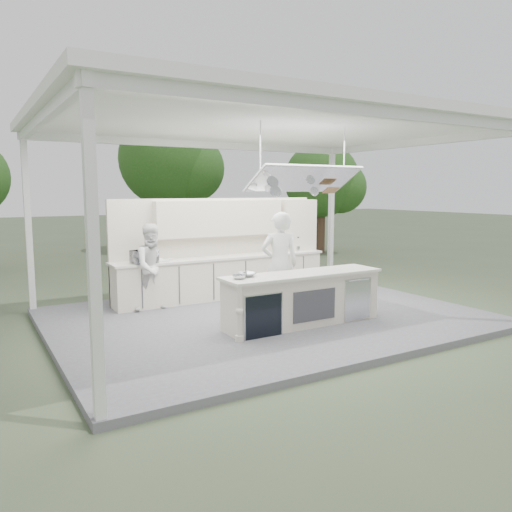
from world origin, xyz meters
TOP-DOWN VIEW (x-y plane):
  - ground at (0.00, 0.00)m, footprint 90.00×90.00m
  - stage_deck at (0.00, 0.00)m, footprint 8.00×6.00m
  - tent at (0.00, -0.01)m, footprint 8.20×6.20m
  - demo_island at (0.18, -0.91)m, footprint 3.10×0.79m
  - back_counter at (0.00, 1.90)m, footprint 5.08×0.72m
  - back_wall_unit at (0.44, 2.11)m, footprint 5.05×0.48m
  - tree_cluster at (-0.16, 9.77)m, footprint 19.55×9.40m
  - head_chef at (0.19, -0.15)m, footprint 0.85×0.69m
  - sous_chef at (-1.75, 1.55)m, footprint 0.90×0.73m
  - toaster_oven at (-1.90, 1.70)m, footprint 0.56×0.45m
  - bowl_large at (-0.86, -0.74)m, footprint 0.37×0.37m
  - bowl_small at (-1.10, -0.88)m, footprint 0.26×0.26m

SIDE VIEW (x-z plane):
  - ground at x=0.00m, z-range 0.00..0.00m
  - stage_deck at x=0.00m, z-range 0.00..0.12m
  - demo_island at x=0.18m, z-range 0.12..1.07m
  - back_counter at x=0.00m, z-range 0.12..1.07m
  - sous_chef at x=-1.75m, z-range 0.12..1.88m
  - bowl_small at x=-1.10m, z-range 1.07..1.14m
  - bowl_large at x=-0.86m, z-range 1.07..1.14m
  - head_chef at x=0.19m, z-range 0.12..2.15m
  - toaster_oven at x=-1.90m, z-range 1.07..1.34m
  - back_wall_unit at x=0.44m, z-range 0.45..2.70m
  - tree_cluster at x=-0.16m, z-range 0.36..6.21m
  - tent at x=0.00m, z-range 1.78..5.64m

